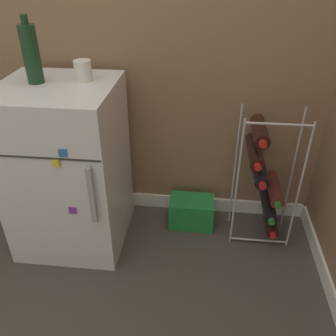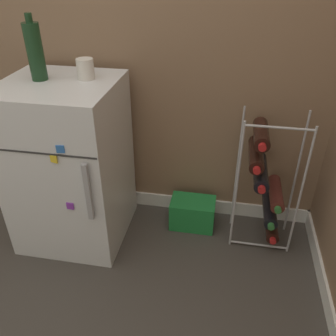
# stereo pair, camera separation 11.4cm
# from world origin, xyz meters

# --- Properties ---
(ground_plane) EXTENTS (14.00, 14.00, 0.00)m
(ground_plane) POSITION_xyz_m (0.00, 0.00, 0.00)
(ground_plane) COLOR #423D38
(mini_fridge) EXTENTS (0.56, 0.56, 0.90)m
(mini_fridge) POSITION_xyz_m (-0.44, 0.25, 0.45)
(mini_fridge) COLOR silver
(mini_fridge) RESTS_ON ground_plane
(wine_rack) EXTENTS (0.33, 0.33, 0.77)m
(wine_rack) POSITION_xyz_m (0.60, 0.37, 0.40)
(wine_rack) COLOR #B2B2B7
(wine_rack) RESTS_ON ground_plane
(soda_box) EXTENTS (0.26, 0.17, 0.18)m
(soda_box) POSITION_xyz_m (0.22, 0.41, 0.09)
(soda_box) COLOR #1E7F38
(soda_box) RESTS_ON ground_plane
(fridge_top_cup) EXTENTS (0.08, 0.08, 0.10)m
(fridge_top_cup) POSITION_xyz_m (-0.32, 0.32, 0.95)
(fridge_top_cup) COLOR silver
(fridge_top_cup) RESTS_ON mini_fridge
(fridge_top_bottle) EXTENTS (0.08, 0.08, 0.30)m
(fridge_top_bottle) POSITION_xyz_m (-0.53, 0.27, 1.04)
(fridge_top_bottle) COLOR #19381E
(fridge_top_bottle) RESTS_ON mini_fridge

